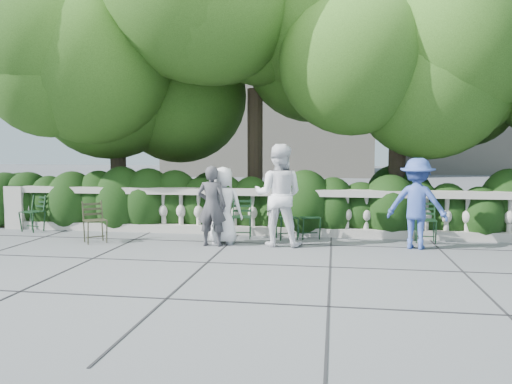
# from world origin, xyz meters

# --- Properties ---
(ground) EXTENTS (90.00, 90.00, 0.00)m
(ground) POSITION_xyz_m (0.00, 0.00, 0.00)
(ground) COLOR #54575C
(ground) RESTS_ON ground
(balustrade) EXTENTS (12.00, 0.44, 1.00)m
(balustrade) POSITION_xyz_m (0.00, 1.80, 0.49)
(balustrade) COLOR #9E998E
(balustrade) RESTS_ON ground
(shrub_hedge) EXTENTS (15.00, 2.60, 1.70)m
(shrub_hedge) POSITION_xyz_m (0.00, 3.00, 0.00)
(shrub_hedge) COLOR black
(shrub_hedge) RESTS_ON ground
(tree_canopy) EXTENTS (15.04, 6.52, 6.78)m
(tree_canopy) POSITION_xyz_m (0.69, 3.19, 3.96)
(tree_canopy) COLOR #3F3023
(tree_canopy) RESTS_ON ground
(chair_a) EXTENTS (0.55, 0.58, 0.84)m
(chair_a) POSITION_xyz_m (-5.22, 1.27, 0.00)
(chair_a) COLOR black
(chair_a) RESTS_ON ground
(chair_b) EXTENTS (0.50, 0.53, 0.84)m
(chair_b) POSITION_xyz_m (-0.34, 1.17, 0.00)
(chair_b) COLOR black
(chair_b) RESTS_ON ground
(chair_d) EXTENTS (0.58, 0.60, 0.84)m
(chair_d) POSITION_xyz_m (1.09, 1.34, 0.00)
(chair_d) COLOR black
(chair_d) RESTS_ON ground
(chair_e) EXTENTS (0.59, 0.61, 0.84)m
(chair_e) POSITION_xyz_m (0.65, 1.22, 0.00)
(chair_e) COLOR black
(chair_e) RESTS_ON ground
(chair_f) EXTENTS (0.47, 0.51, 0.84)m
(chair_f) POSITION_xyz_m (3.35, 1.28, 0.00)
(chair_f) COLOR black
(chair_f) RESTS_ON ground
(chair_weathered) EXTENTS (0.65, 0.65, 0.84)m
(chair_weathered) POSITION_xyz_m (-3.04, 0.25, 0.00)
(chair_weathered) COLOR black
(chair_weathered) RESTS_ON ground
(person_businessman) EXTENTS (0.78, 0.54, 1.52)m
(person_businessman) POSITION_xyz_m (-0.60, 0.66, 0.76)
(person_businessman) COLOR white
(person_businessman) RESTS_ON ground
(person_woman_grey) EXTENTS (0.57, 0.37, 1.54)m
(person_woman_grey) POSITION_xyz_m (-0.77, 0.41, 0.77)
(person_woman_grey) COLOR #3C3B40
(person_woman_grey) RESTS_ON ground
(person_casual_man) EXTENTS (1.00, 0.81, 1.96)m
(person_casual_man) POSITION_xyz_m (0.49, 0.64, 0.98)
(person_casual_man) COLOR white
(person_casual_man) RESTS_ON ground
(person_older_blue) EXTENTS (1.22, 0.90, 1.69)m
(person_older_blue) POSITION_xyz_m (3.08, 0.77, 0.85)
(person_older_blue) COLOR #344D9E
(person_older_blue) RESTS_ON ground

